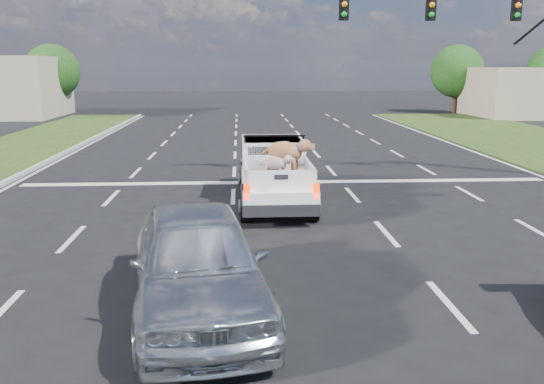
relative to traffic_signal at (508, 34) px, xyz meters
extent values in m
plane|color=black|center=(-7.20, -10.50, -4.73)|extent=(160.00, 160.00, 0.00)
cube|color=silver|center=(-12.45, -4.50, -4.72)|extent=(0.12, 60.00, 0.01)
cube|color=silver|center=(-8.95, -4.50, -4.72)|extent=(0.12, 60.00, 0.01)
cube|color=silver|center=(-5.45, -4.50, -4.72)|extent=(0.12, 60.00, 0.01)
cube|color=silver|center=(-1.95, -4.50, -4.72)|extent=(0.12, 60.00, 0.01)
cube|color=silver|center=(-7.20, -0.50, -4.72)|extent=(17.00, 0.45, 0.01)
cube|color=black|center=(0.20, 0.00, 0.87)|extent=(0.30, 0.18, 0.95)
cube|color=black|center=(-2.60, 0.00, 0.87)|extent=(0.30, 0.18, 0.95)
cube|color=black|center=(-5.40, 0.00, 0.87)|extent=(0.30, 0.18, 0.95)
cylinder|color=#332114|center=(-23.20, 27.50, -3.65)|extent=(0.44, 0.44, 2.16)
sphere|color=#11380F|center=(-23.20, 27.50, -1.43)|extent=(4.20, 4.20, 4.20)
cylinder|color=#332114|center=(8.80, 27.50, -3.65)|extent=(0.44, 0.44, 2.16)
sphere|color=#11380F|center=(8.80, 27.50, -1.43)|extent=(4.20, 4.20, 4.20)
cylinder|color=black|center=(-8.61, -5.32, -4.37)|extent=(0.26, 0.71, 0.71)
cylinder|color=black|center=(-6.98, -5.32, -4.37)|extent=(0.26, 0.71, 0.71)
cylinder|color=black|center=(-8.62, -1.86, -4.37)|extent=(0.26, 0.71, 0.71)
cylinder|color=black|center=(-6.99, -1.85, -4.37)|extent=(0.26, 0.71, 0.71)
cube|color=white|center=(-7.80, -3.54, -4.11)|extent=(1.80, 4.97, 0.49)
cube|color=white|center=(-7.80, -2.37, -3.46)|extent=(1.73, 2.16, 0.81)
cube|color=black|center=(-7.80, -3.43, -3.43)|extent=(1.45, 0.03, 0.58)
cylinder|color=black|center=(-7.80, -3.31, -2.87)|extent=(1.69, 0.05, 0.05)
cube|color=black|center=(-7.80, -4.64, -3.89)|extent=(1.68, 2.40, 0.06)
cube|color=white|center=(-8.59, -4.64, -3.62)|extent=(0.08, 2.39, 0.49)
cube|color=white|center=(-7.00, -4.64, -3.62)|extent=(0.08, 2.39, 0.49)
cube|color=white|center=(-7.79, -5.80, -3.62)|extent=(1.67, 0.08, 0.49)
cube|color=#ED2F05|center=(-8.59, -6.00, -3.83)|extent=(0.15, 0.06, 0.38)
cube|color=#ED2F05|center=(-6.99, -5.99, -3.83)|extent=(0.15, 0.06, 0.38)
cube|color=black|center=(-7.79, -5.93, -4.28)|extent=(1.80, 0.29, 0.28)
imported|color=silver|center=(-9.40, -10.53, -3.91)|extent=(2.62, 5.03, 1.64)
camera|label=1|loc=(-8.74, -18.83, -1.02)|focal=38.00mm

